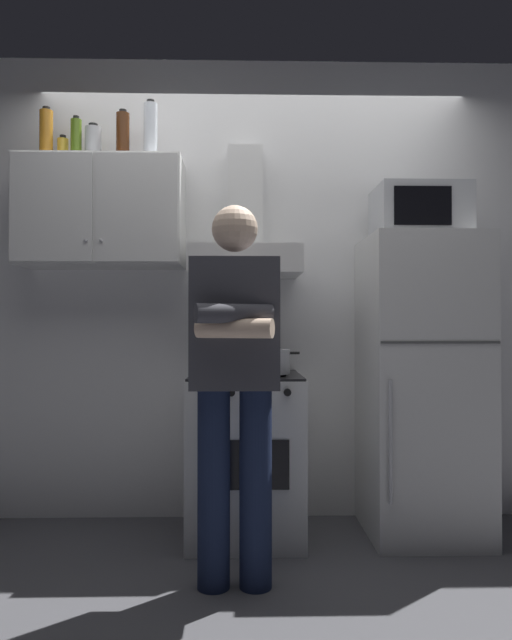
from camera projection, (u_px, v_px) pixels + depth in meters
name	position (u px, v px, depth m)	size (l,w,h in m)	color
ground_plane	(256.00, 554.00, 2.76)	(7.00, 7.00, 0.00)	#4C4C51
back_wall_tiled	(254.00, 288.00, 3.38)	(4.80, 0.10, 2.70)	white
upper_cabinet	(102.00, 213.00, 3.14)	(0.90, 0.37, 0.60)	silver
stove_oven	(246.00, 454.00, 3.02)	(0.60, 0.62, 0.87)	white
range_hood	(245.00, 241.00, 3.16)	(0.60, 0.44, 0.75)	white
refrigerator	(421.00, 385.00, 3.04)	(0.60, 0.62, 1.60)	silver
microwave	(419.00, 213.00, 3.07)	(0.48, 0.37, 0.28)	#B7BABF
person_standing	(235.00, 377.00, 2.42)	(0.38, 0.33, 1.64)	#192342
cooking_pot	(271.00, 361.00, 2.91)	(0.30, 0.20, 0.13)	#B7BABF
bottle_rum_dark	(123.00, 136.00, 3.15)	(0.07, 0.07, 0.28)	#47230F
bottle_vodka_clear	(150.00, 131.00, 3.13)	(0.08, 0.08, 0.33)	silver
bottle_olive_oil	(76.00, 139.00, 3.14)	(0.06, 0.06, 0.24)	#4C6B19
bottle_canister_steel	(93.00, 144.00, 3.16)	(0.09, 0.09, 0.21)	#B2B5BA
bottle_spice_jar	(63.00, 150.00, 3.18)	(0.06, 0.06, 0.15)	gold
bottle_liquor_amber	(46.00, 135.00, 3.14)	(0.07, 0.07, 0.29)	#B7721E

